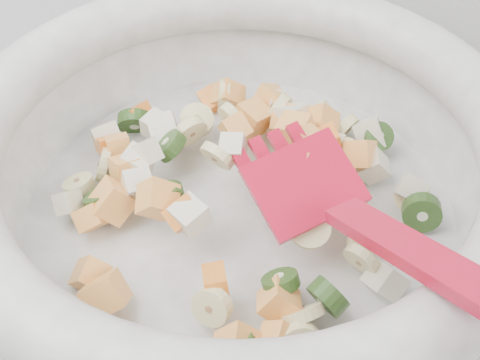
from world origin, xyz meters
The scene contains 1 object.
mixing_bowl centered at (-0.01, 1.47, 0.96)m, with size 0.49×0.40×0.17m.
Camera 1 is at (0.20, 1.21, 1.28)m, focal length 50.00 mm.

